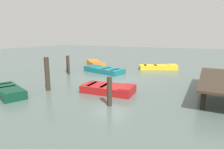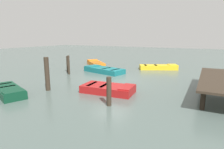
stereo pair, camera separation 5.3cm
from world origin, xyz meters
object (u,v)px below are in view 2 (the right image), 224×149
Objects in this scene: rowboat_teal at (104,70)px; rowboat_orange at (96,63)px; mooring_piling_center at (47,74)px; mooring_piling_far_left at (69,65)px; mooring_piling_near_left at (109,91)px; rowboat_dark_green at (8,91)px; rowboat_red at (108,89)px; dock_segment at (219,80)px; mooring_piling_near_right at (68,64)px; rowboat_yellow at (159,67)px.

rowboat_teal is 4.09m from rowboat_orange.
mooring_piling_center is 4.61m from mooring_piling_far_left.
mooring_piling_center is at bearing -96.32° from mooring_piling_near_left.
mooring_piling_far_left is at bearing 140.21° from rowboat_orange.
mooring_piling_near_left reaches higher than rowboat_orange.
mooring_piling_far_left is at bearing 118.59° from rowboat_dark_green.
mooring_piling_center is at bearing 102.49° from rowboat_teal.
mooring_piling_far_left is (-2.89, -5.27, 0.55)m from rowboat_red.
dock_segment is 1.62× the size of rowboat_teal.
rowboat_dark_green is 2.37× the size of mooring_piling_near_left.
rowboat_red is at bearing 59.02° from mooring_piling_near_right.
mooring_piling_near_right is at bearing 123.59° from rowboat_dark_green.
mooring_piling_near_right is at bearing 143.63° from rowboat_red.
rowboat_dark_green is 0.94× the size of rowboat_orange.
mooring_piling_near_right is (-3.57, -5.95, 0.48)m from rowboat_red.
rowboat_dark_green is at bearing 140.31° from rowboat_orange.
mooring_piling_center is at bearing -164.44° from rowboat_red.
rowboat_dark_green is 0.81× the size of rowboat_teal.
mooring_piling_center is 1.45× the size of mooring_piling_near_left.
rowboat_orange is at bearing -163.55° from mooring_piling_center.
rowboat_yellow is 5.27m from rowboat_teal.
dock_segment reaches higher than rowboat_teal.
rowboat_teal is (3.71, -3.75, -0.00)m from rowboat_yellow.
mooring_piling_near_right reaches higher than dock_segment.
mooring_piling_near_right is (-4.82, -2.69, -0.26)m from mooring_piling_center.
rowboat_teal is at bearing 179.36° from mooring_piling_center.
rowboat_dark_green is 7.85m from rowboat_teal.
dock_segment is at bearing 86.25° from mooring_piling_far_left.
mooring_piling_far_left is at bearing 57.23° from rowboat_teal.
mooring_piling_near_left is (3.92, -4.29, -0.19)m from dock_segment.
dock_segment is 5.81m from mooring_piling_near_left.
mooring_piling_far_left is 1.17× the size of mooring_piling_near_left.
rowboat_dark_green is 2.23× the size of mooring_piling_near_right.
dock_segment is 4.44× the size of mooring_piling_near_right.
mooring_piling_near_right is at bearing 132.60° from rowboat_orange.
dock_segment reaches higher than rowboat_dark_green.
mooring_piling_near_left is (0.47, 4.25, -0.30)m from mooring_piling_center.
mooring_piling_center is (1.25, -3.26, 0.73)m from rowboat_red.
mooring_piling_near_left is at bearing 168.22° from rowboat_orange.
dock_segment is 4.03× the size of mooring_piling_far_left.
mooring_piling_near_right is at bearing 39.05° from rowboat_teal.
rowboat_dark_green and rowboat_teal have the same top height.
rowboat_yellow and rowboat_red have the same top height.
rowboat_dark_green is at bearing -153.04° from rowboat_red.
rowboat_red is (2.20, -5.28, -0.63)m from dock_segment.
rowboat_dark_green is 6.59m from mooring_piling_near_right.
mooring_piling_center is at bearing -137.66° from rowboat_yellow.
mooring_piling_far_left is 7.78m from mooring_piling_near_left.
rowboat_yellow is 2.71× the size of mooring_piling_near_left.
dock_segment is 11.32m from mooring_piling_near_right.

